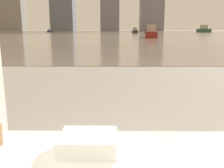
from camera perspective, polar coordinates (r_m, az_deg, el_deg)
towel_stack at (r=1.18m, az=-5.37°, el=-13.17°), size 0.26×0.21×0.08m
harbor_water at (r=62.16m, az=0.71°, el=11.56°), size 180.00×110.00×0.01m
harbor_boat_0 at (r=30.94m, az=8.93°, el=11.43°), size 1.89×4.25×1.54m
harbor_boat_1 at (r=81.53m, az=20.23°, el=11.58°), size 2.71×5.96×2.16m
harbor_boat_3 at (r=63.21m, az=5.27°, el=11.97°), size 1.27×3.64×1.36m
harbor_boat_4 at (r=85.81m, az=-14.02°, el=11.73°), size 1.16×2.98×1.10m
harbor_boat_5 at (r=71.81m, az=8.64°, el=12.03°), size 3.33×4.66×1.67m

